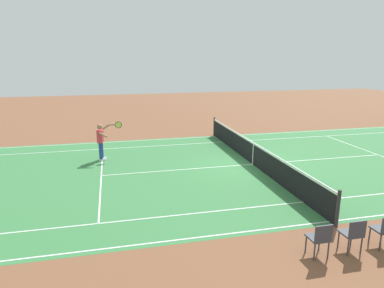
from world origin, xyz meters
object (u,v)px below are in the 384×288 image
at_px(tennis_ball, 248,145).
at_px(spectator_chair_2, 353,233).
at_px(tennis_player_near, 101,140).
at_px(tennis_net, 253,153).
at_px(spectator_chair_3, 320,237).

distance_m(tennis_ball, spectator_chair_2, 10.19).
distance_m(tennis_player_near, tennis_ball, 7.53).
xyz_separation_m(tennis_net, spectator_chair_3, (1.34, 7.03, 0.03)).
bearing_deg(tennis_player_near, tennis_net, 160.97).
bearing_deg(spectator_chair_2, tennis_player_near, -57.30).
relative_size(tennis_net, spectator_chair_2, 13.30).
bearing_deg(tennis_ball, spectator_chair_2, 81.50).
bearing_deg(tennis_net, tennis_ball, -108.98).
bearing_deg(tennis_net, spectator_chair_2, 86.27).
distance_m(spectator_chair_2, spectator_chair_3, 0.89).
bearing_deg(spectator_chair_3, tennis_net, -100.82).
height_order(tennis_net, tennis_ball, tennis_net).
distance_m(tennis_net, spectator_chair_3, 7.15).
xyz_separation_m(tennis_player_near, spectator_chair_3, (-5.04, 9.23, -0.41)).
bearing_deg(tennis_player_near, tennis_ball, -173.56).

